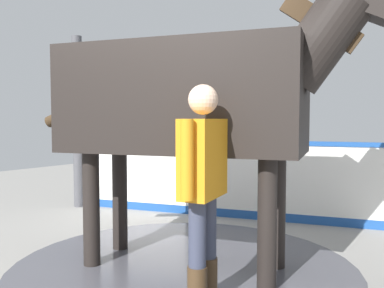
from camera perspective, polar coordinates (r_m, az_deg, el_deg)
name	(u,v)px	position (r m, az deg, el deg)	size (l,w,h in m)	color
ground_plane	(146,267)	(4.20, -6.23, -16.34)	(16.00, 16.00, 0.02)	gray
wet_patch	(183,266)	(4.19, -1.16, -16.19)	(3.29, 3.29, 0.00)	#4C4C54
barrier_wall	(236,182)	(6.00, 6.03, -5.14)	(4.53, 1.49, 1.11)	white
roof_post_far	(78,122)	(6.90, -15.25, 2.87)	(0.16, 0.16, 2.70)	#4C4C51
horse	(194,99)	(3.91, 0.33, 6.15)	(3.45, 1.61, 2.66)	black
handler	(203,179)	(3.14, 1.50, -4.83)	(0.33, 0.66, 1.67)	#47331E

